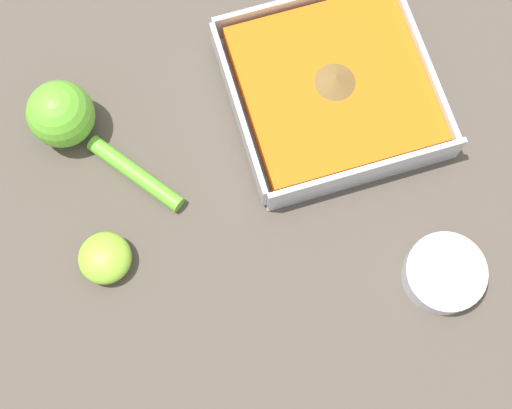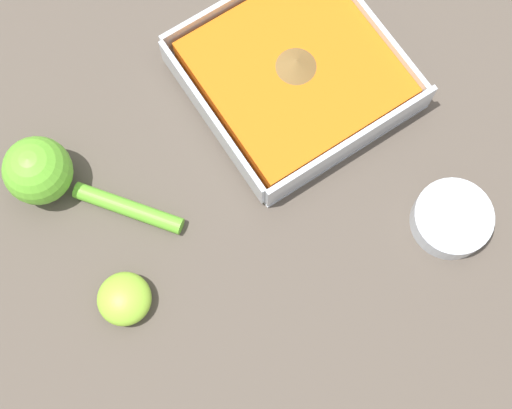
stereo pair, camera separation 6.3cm
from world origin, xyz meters
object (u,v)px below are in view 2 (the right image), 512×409
at_px(lemon_squeezer, 46,174).
at_px(lemon_half, 124,299).
at_px(square_dish, 292,76).
at_px(spice_bowl, 451,219).

bearing_deg(lemon_squeezer, lemon_half, 143.31).
bearing_deg(square_dish, lemon_half, -158.39).
bearing_deg(spice_bowl, lemon_squeezer, 141.00).
bearing_deg(spice_bowl, square_dish, 102.32).
height_order(lemon_squeezer, lemon_half, lemon_squeezer).
xyz_separation_m(spice_bowl, lemon_half, (-0.34, 0.12, 0.00)).
distance_m(square_dish, spice_bowl, 0.24).
distance_m(square_dish, lemon_squeezer, 0.30).
height_order(spice_bowl, lemon_half, lemon_half).
bearing_deg(spice_bowl, lemon_half, 160.76).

